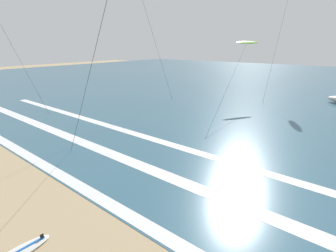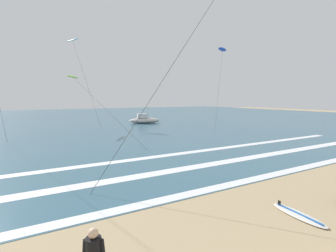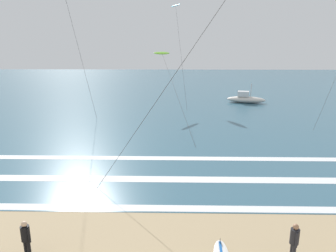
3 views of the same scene
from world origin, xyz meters
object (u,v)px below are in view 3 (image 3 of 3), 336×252
surfer_right_near (26,237)px  kite_lime_high_right (162,54)px  kite_cyan_low_near (176,6)px  surfer_left_far (294,240)px  offshore_boat (246,99)px

surfer_right_near → kite_lime_high_right: kite_lime_high_right is taller
kite_cyan_low_near → kite_lime_high_right: bearing=-99.5°
surfer_right_near → surfer_left_far: bearing=0.1°
surfer_right_near → kite_cyan_low_near: 40.51m
surfer_left_far → kite_cyan_low_near: kite_cyan_low_near is taller
surfer_right_near → kite_lime_high_right: (3.87, 28.28, 5.81)m
surfer_right_near → surfer_left_far: (9.69, 0.02, 0.00)m
surfer_right_near → kite_cyan_low_near: (5.53, 38.17, 12.39)m
kite_lime_high_right → offshore_boat: bearing=19.6°
kite_lime_high_right → surfer_left_far: bearing=-78.4°
offshore_boat → surfer_left_far: bearing=-99.9°
surfer_right_near → offshore_boat: (15.30, 32.36, -0.40)m
surfer_left_far → kite_lime_high_right: bearing=101.6°
surfer_left_far → kite_cyan_low_near: bearing=96.2°
surfer_right_near → kite_cyan_low_near: kite_cyan_low_near is taller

